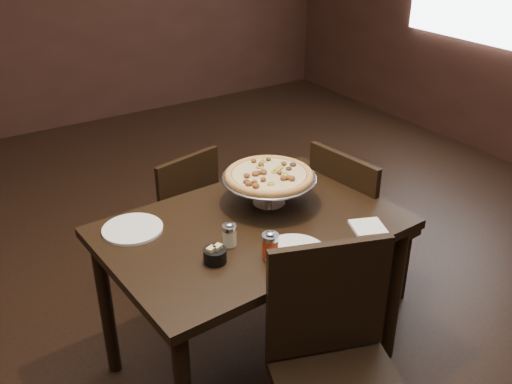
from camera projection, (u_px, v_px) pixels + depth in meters
room at (251, 62)px, 2.19m from camera, size 6.04×7.04×2.84m
dining_table at (252, 244)px, 2.41m from camera, size 1.26×0.88×0.76m
pizza_stand at (269, 176)px, 2.45m from camera, size 0.41×0.41×0.17m
parmesan_shaker at (230, 235)px, 2.20m from camera, size 0.06×0.06×0.10m
pepper_flake_shaker at (270, 245)px, 2.12m from camera, size 0.06×0.06×0.11m
packet_caddy at (215, 255)px, 2.11m from camera, size 0.09×0.09×0.07m
napkin_stack at (368, 227)px, 2.33m from camera, size 0.17×0.17×0.01m
plate_left at (133, 229)px, 2.32m from camera, size 0.25×0.25×0.01m
plate_near at (295, 252)px, 2.17m from camera, size 0.25×0.25×0.01m
serving_spatula at (275, 191)px, 2.34m from camera, size 0.14×0.14×0.02m
chair_far at (178, 214)px, 3.06m from camera, size 0.46×0.46×0.82m
chair_near at (337, 366)px, 1.98m from camera, size 0.56×0.56×0.95m
chair_side at (355, 223)px, 2.90m from camera, size 0.47×0.47×0.90m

